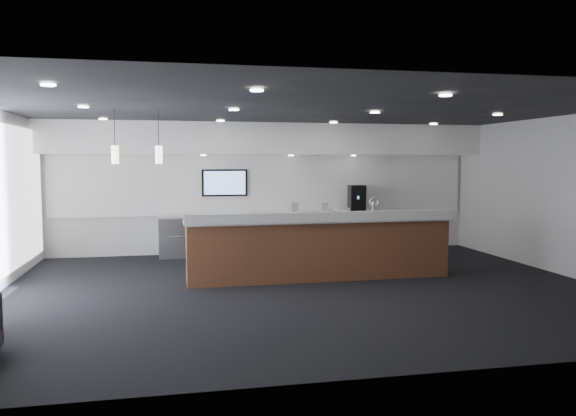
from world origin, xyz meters
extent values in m
plane|color=black|center=(0.00, 0.00, 0.00)|extent=(10.00, 10.00, 0.00)
cube|color=black|center=(0.00, 0.00, 3.00)|extent=(10.00, 8.00, 0.02)
cube|color=silver|center=(0.00, 4.00, 1.50)|extent=(10.00, 0.02, 3.00)
cube|color=silver|center=(5.00, 0.00, 1.50)|extent=(0.02, 8.00, 3.00)
cube|color=white|center=(0.00, 3.55, 2.65)|extent=(10.00, 0.90, 0.70)
cube|color=white|center=(0.00, 3.97, 1.60)|extent=(9.80, 0.06, 1.40)
cube|color=gray|center=(0.00, 3.64, 0.45)|extent=(5.00, 0.60, 0.90)
cube|color=silver|center=(0.00, 3.64, 0.93)|extent=(5.06, 0.66, 0.05)
cylinder|color=silver|center=(-2.00, 3.32, 0.50)|extent=(0.60, 0.02, 0.02)
cylinder|color=silver|center=(-1.00, 3.32, 0.50)|extent=(0.60, 0.02, 0.02)
cylinder|color=silver|center=(0.00, 3.32, 0.50)|extent=(0.60, 0.02, 0.02)
cylinder|color=silver|center=(1.00, 3.32, 0.50)|extent=(0.60, 0.02, 0.02)
cylinder|color=silver|center=(2.00, 3.32, 0.50)|extent=(0.60, 0.02, 0.02)
cube|color=black|center=(-1.00, 3.91, 1.65)|extent=(1.05, 0.07, 0.62)
cube|color=blue|center=(-1.00, 3.87, 1.65)|extent=(0.95, 0.01, 0.54)
cylinder|color=beige|center=(-2.40, 0.80, 2.25)|extent=(0.12, 0.12, 0.30)
cylinder|color=beige|center=(-3.10, 0.80, 2.25)|extent=(0.12, 0.12, 0.30)
cube|color=brown|center=(0.42, 0.71, 0.53)|extent=(4.79, 0.72, 1.05)
cube|color=silver|center=(0.42, 0.71, 1.08)|extent=(4.88, 0.80, 0.06)
cube|color=silver|center=(0.43, 0.33, 1.17)|extent=(4.87, 0.17, 0.18)
cylinder|color=silver|center=(1.48, 0.82, 1.25)|extent=(0.04, 0.04, 0.28)
torus|color=silver|center=(1.48, 0.76, 1.39)|extent=(0.19, 0.03, 0.19)
cube|color=black|center=(2.12, 3.63, 1.27)|extent=(0.40, 0.44, 0.63)
cube|color=silver|center=(2.12, 3.41, 0.96)|extent=(0.23, 0.12, 0.02)
cube|color=silver|center=(0.60, 3.58, 1.07)|extent=(0.18, 0.07, 0.25)
cube|color=silver|center=(1.30, 3.50, 1.07)|extent=(0.17, 0.07, 0.23)
imported|color=white|center=(1.90, 3.57, 1.00)|extent=(0.11, 0.11, 0.10)
imported|color=white|center=(1.76, 3.57, 1.00)|extent=(0.15, 0.15, 0.10)
imported|color=white|center=(1.62, 3.57, 1.00)|extent=(0.13, 0.13, 0.10)
imported|color=white|center=(1.48, 3.57, 1.00)|extent=(0.14, 0.14, 0.10)
camera|label=1|loc=(-2.19, -9.10, 2.13)|focal=35.00mm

